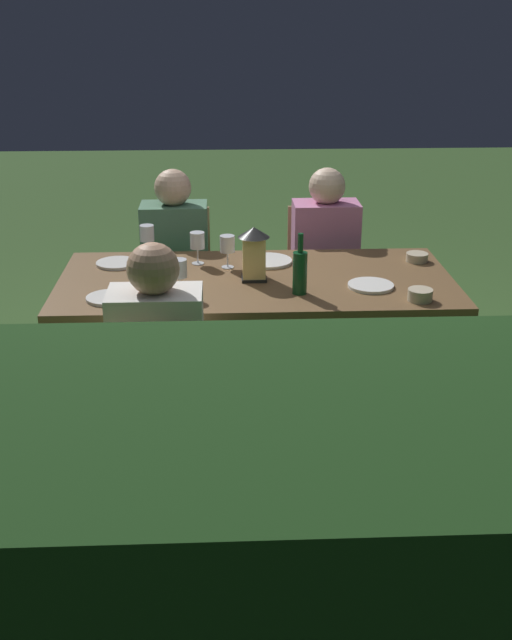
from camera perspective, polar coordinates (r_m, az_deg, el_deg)
The scene contains 22 objects.
ground_plane at distance 4.19m, azimuth -0.00°, elevation -6.66°, with size 16.00×16.00×0.00m, color #385B28.
dining_table at distance 3.90m, azimuth -0.00°, elevation 2.35°, with size 1.95×0.93×0.75m.
chair_side_right_b at distance 3.21m, azimuth -7.19°, elevation -6.54°, with size 0.42×0.40×0.87m.
person_in_cream at distance 3.32m, azimuth -7.07°, elevation -2.62°, with size 0.38×0.47×1.15m.
chair_side_left_b at distance 4.79m, azimuth -5.72°, elevation 3.34°, with size 0.42×0.40×0.87m.
person_in_green at distance 4.55m, azimuth -5.91°, elevation 4.36°, with size 0.38×0.47×1.15m.
chair_side_left_a at distance 4.82m, azimuth 4.76°, elevation 3.50°, with size 0.42×0.40×0.87m.
person_in_pink at distance 4.59m, azimuth 5.12°, elevation 4.52°, with size 0.38×0.47×1.15m.
lantern_centerpiece at distance 3.82m, azimuth -0.16°, elevation 5.07°, with size 0.15×0.15×0.27m.
green_bottle_on_table at distance 3.65m, azimuth 3.21°, elevation 3.56°, with size 0.07×0.07×0.29m.
wine_glass_a at distance 4.01m, azimuth -2.10°, elevation 5.43°, with size 0.08×0.08×0.17m.
wine_glass_b at distance 4.08m, azimuth -4.29°, elevation 5.68°, with size 0.08×0.08×0.17m.
wine_glass_c at distance 4.24m, azimuth -7.92°, elevation 6.16°, with size 0.08×0.08×0.17m.
wine_glass_d at distance 3.65m, azimuth -5.63°, elevation 3.63°, with size 0.08×0.08×0.17m.
plate_a at distance 3.80m, azimuth 8.34°, elevation 2.50°, with size 0.22×0.22×0.01m, color white.
plate_b at distance 4.12m, azimuth 0.84°, elevation 4.32°, with size 0.26×0.26×0.01m, color white.
plate_c at distance 4.15m, azimuth -10.10°, elevation 4.09°, with size 0.21×0.21×0.01m, color silver.
plate_d at distance 3.66m, azimuth -10.68°, elevation 1.59°, with size 0.21×0.21×0.01m, color silver.
bowl_olives at distance 3.66m, azimuth 11.85°, elevation 1.83°, with size 0.11×0.11×0.05m.
bowl_bread at distance 3.83m, azimuth -6.92°, elevation 3.12°, with size 0.14×0.14×0.06m.
bowl_salad at distance 4.22m, azimuth 11.63°, elevation 4.52°, with size 0.11×0.11×0.04m.
hedge_backdrop at distance 1.99m, azimuth 3.16°, elevation -22.09°, with size 4.64×0.89×1.26m, color #1E4219.
Camera 1 is at (0.17, 3.67, 2.01)m, focal length 44.01 mm.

